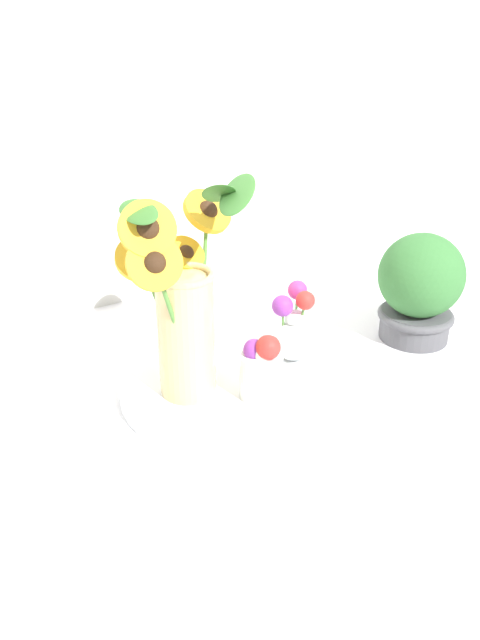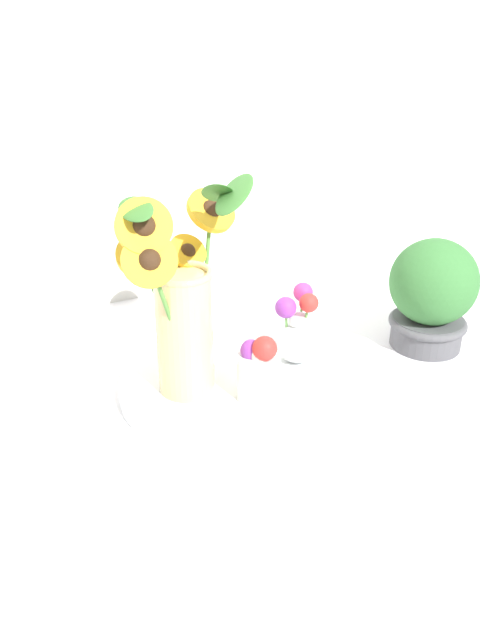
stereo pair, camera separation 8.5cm
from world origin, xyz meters
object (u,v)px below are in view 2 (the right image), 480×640
at_px(mason_jar_sunflowers, 182,306).
at_px(vase_bulb_right, 297,332).
at_px(vase_small_center, 258,369).
at_px(potted_plant, 432,294).
at_px(serving_tray, 240,383).

relative_size(mason_jar_sunflowers, vase_bulb_right, 2.67).
height_order(vase_small_center, potted_plant, potted_plant).
relative_size(serving_tray, vase_small_center, 3.58).
bearing_deg(mason_jar_sunflowers, vase_small_center, -40.19).
xyz_separation_m(serving_tray, vase_small_center, (0.00, -0.07, 0.07)).
distance_m(mason_jar_sunflowers, vase_bulb_right, 0.25).
bearing_deg(vase_small_center, mason_jar_sunflowers, 139.81).
bearing_deg(mason_jar_sunflowers, potted_plant, -4.11).
bearing_deg(potted_plant, serving_tray, 177.03).
xyz_separation_m(mason_jar_sunflowers, vase_small_center, (0.10, -0.08, -0.10)).
distance_m(serving_tray, vase_small_center, 0.10).
height_order(vase_bulb_right, potted_plant, potted_plant).
height_order(mason_jar_sunflowers, potted_plant, mason_jar_sunflowers).
bearing_deg(vase_small_center, vase_bulb_right, 32.76).
bearing_deg(serving_tray, vase_small_center, -89.41).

